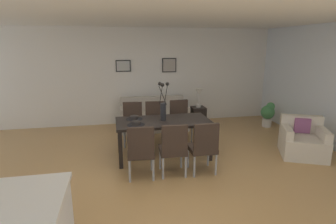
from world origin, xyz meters
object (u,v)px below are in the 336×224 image
(dining_chair_far_left, at_px, (173,147))
(dining_chair_mid_left, at_px, (204,145))
(dining_chair_mid_right, at_px, (180,118))
(bowl_near_right, at_px, (134,117))
(table_lamp, at_px, (199,93))
(centerpiece_vase, at_px, (163,106))
(armchair, at_px, (303,141))
(dining_chair_far_right, at_px, (155,120))
(bowl_near_left, at_px, (136,123))
(dining_chair_near_left, at_px, (141,149))
(framed_picture_left, at_px, (123,66))
(side_table, at_px, (198,116))
(framed_picture_center, at_px, (169,65))
(sofa, at_px, (154,118))
(dining_chair_near_right, at_px, (133,121))
(potted_plant, at_px, (268,113))
(dining_table, at_px, (163,124))

(dining_chair_far_left, height_order, dining_chair_mid_left, same)
(dining_chair_mid_right, height_order, bowl_near_right, dining_chair_mid_right)
(dining_chair_mid_left, relative_size, table_lamp, 1.80)
(dining_chair_mid_left, distance_m, table_lamp, 2.84)
(dining_chair_mid_right, distance_m, table_lamp, 1.28)
(centerpiece_vase, height_order, armchair, centerpiece_vase)
(dining_chair_far_right, height_order, bowl_near_left, dining_chair_far_right)
(dining_chair_near_left, height_order, framed_picture_left, framed_picture_left)
(dining_chair_far_right, distance_m, side_table, 1.70)
(bowl_near_right, distance_m, framed_picture_center, 2.68)
(bowl_near_left, relative_size, framed_picture_left, 0.43)
(sofa, bearing_deg, dining_chair_near_right, -121.49)
(centerpiece_vase, bearing_deg, table_lamp, 54.74)
(dining_chair_far_right, relative_size, bowl_near_left, 5.41)
(dining_chair_far_right, relative_size, table_lamp, 1.80)
(bowl_near_left, xyz_separation_m, framed_picture_left, (-0.09, 2.66, 0.82))
(dining_chair_far_right, height_order, framed_picture_left, framed_picture_left)
(table_lamp, bearing_deg, dining_chair_far_left, -115.71)
(bowl_near_right, bearing_deg, dining_chair_far_left, -61.49)
(bowl_near_left, height_order, armchair, bowl_near_left)
(framed_picture_center, bearing_deg, dining_chair_mid_right, -92.55)
(bowl_near_right, bearing_deg, dining_chair_near_right, 88.81)
(armchair, relative_size, framed_picture_left, 2.69)
(dining_chair_near_left, distance_m, sofa, 2.78)
(dining_chair_mid_right, relative_size, armchair, 0.87)
(bowl_near_left, relative_size, potted_plant, 0.25)
(dining_chair_mid_right, xyz_separation_m, armchair, (2.18, -1.36, -0.23))
(dining_chair_far_left, relative_size, bowl_near_left, 5.41)
(bowl_near_right, bearing_deg, bowl_near_left, -90.00)
(dining_chair_far_right, height_order, centerpiece_vase, centerpiece_vase)
(bowl_near_left, bearing_deg, bowl_near_right, 90.00)
(dining_chair_near_right, relative_size, framed_picture_left, 2.33)
(dining_table, height_order, centerpiece_vase, centerpiece_vase)
(dining_chair_far_right, height_order, dining_chair_mid_left, same)
(table_lamp, xyz_separation_m, framed_picture_center, (-0.68, 0.61, 0.71))
(dining_chair_mid_left, bearing_deg, dining_chair_near_left, 178.41)
(bowl_near_right, distance_m, table_lamp, 2.48)
(dining_chair_mid_right, distance_m, potted_plant, 2.61)
(centerpiece_vase, xyz_separation_m, side_table, (1.30, 1.85, -0.76))
(dining_chair_near_right, bearing_deg, armchair, -22.32)
(bowl_near_right, distance_m, sofa, 1.86)
(dining_chair_near_right, relative_size, armchair, 0.87)
(dining_table, height_order, table_lamp, table_lamp)
(bowl_near_left, xyz_separation_m, table_lamp, (1.85, 2.05, 0.11))
(dining_chair_near_left, bearing_deg, sofa, 77.14)
(bowl_near_right, height_order, side_table, bowl_near_right)
(dining_chair_far_right, distance_m, armchair, 3.07)
(dining_chair_mid_left, height_order, table_lamp, table_lamp)
(dining_chair_near_left, distance_m, centerpiece_vase, 1.10)
(side_table, bearing_deg, bowl_near_left, -132.06)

